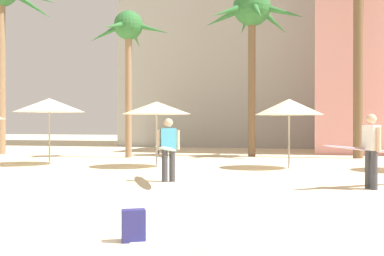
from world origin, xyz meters
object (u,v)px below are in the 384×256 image
object	(u,v)px
palm_tree_far_left	(128,36)
person_mid_right	(167,148)
beach_towel	(197,241)
cafe_umbrella_1	(289,107)
cafe_umbrella_3	(49,105)
cafe_umbrella_5	(157,108)
backpack	(133,226)
palm_tree_right	(1,7)
palm_tree_center	(252,17)
person_mid_center	(371,149)

from	to	relation	value
palm_tree_far_left	person_mid_right	xyz separation A→B (m)	(4.76, -8.92, -4.59)
beach_towel	person_mid_right	distance (m)	6.77
cafe_umbrella_1	person_mid_right	bearing A→B (deg)	-118.71
cafe_umbrella_3	cafe_umbrella_5	xyz separation A→B (m)	(4.23, 0.05, -0.14)
backpack	cafe_umbrella_5	bearing A→B (deg)	-9.57
cafe_umbrella_5	palm_tree_far_left	bearing A→B (deg)	122.97
backpack	person_mid_right	bearing A→B (deg)	-12.90
beach_towel	palm_tree_far_left	bearing A→B (deg)	115.44
backpack	cafe_umbrella_1	bearing A→B (deg)	-32.70
backpack	person_mid_right	distance (m)	6.74
cafe_umbrella_5	backpack	xyz separation A→B (m)	(3.48, -10.85, -1.89)
cafe_umbrella_5	palm_tree_right	bearing A→B (deg)	152.65
palm_tree_right	beach_towel	distance (m)	22.69
palm_tree_right	cafe_umbrella_5	xyz separation A→B (m)	(10.16, -5.26, -5.33)
palm_tree_center	cafe_umbrella_5	xyz separation A→B (m)	(-2.36, -6.73, -4.45)
beach_towel	person_mid_center	bearing A→B (deg)	67.54
cafe_umbrella_3	backpack	xyz separation A→B (m)	(7.70, -10.80, -2.03)
beach_towel	backpack	distance (m)	0.84
palm_tree_center	beach_towel	world-z (taller)	palm_tree_center
cafe_umbrella_5	person_mid_right	xyz separation A→B (m)	(1.81, -4.36, -1.18)
palm_tree_far_left	cafe_umbrella_1	bearing A→B (deg)	-27.37
beach_towel	person_mid_right	xyz separation A→B (m)	(-2.45, 6.25, 0.90)
palm_tree_right	person_mid_center	bearing A→B (deg)	-29.39
person_mid_center	cafe_umbrella_5	bearing A→B (deg)	-67.56
palm_tree_far_left	palm_tree_center	distance (m)	5.84
cafe_umbrella_3	person_mid_right	size ratio (longest dim) A/B	0.87
palm_tree_right	beach_towel	size ratio (longest dim) A/B	6.14
palm_tree_right	backpack	xyz separation A→B (m)	(13.64, -16.11, -7.22)
backpack	person_mid_right	size ratio (longest dim) A/B	0.14
cafe_umbrella_3	person_mid_center	bearing A→B (deg)	-21.12
palm_tree_far_left	palm_tree_right	xyz separation A→B (m)	(-7.21, 0.70, 1.92)
cafe_umbrella_1	cafe_umbrella_3	distance (m)	8.82
palm_tree_right	cafe_umbrella_5	size ratio (longest dim) A/B	3.80
palm_tree_center	person_mid_center	size ratio (longest dim) A/B	3.29
beach_towel	person_mid_right	size ratio (longest dim) A/B	0.50
palm_tree_right	backpack	bearing A→B (deg)	-49.74
palm_tree_far_left	cafe_umbrella_3	xyz separation A→B (m)	(-1.27, -4.60, -3.28)
palm_tree_far_left	palm_tree_right	bearing A→B (deg)	174.42
cafe_umbrella_3	cafe_umbrella_5	size ratio (longest dim) A/B	1.07
palm_tree_far_left	cafe_umbrella_3	bearing A→B (deg)	-105.47
cafe_umbrella_1	cafe_umbrella_3	world-z (taller)	cafe_umbrella_3
cafe_umbrella_3	backpack	world-z (taller)	cafe_umbrella_3
cafe_umbrella_5	backpack	size ratio (longest dim) A/B	5.81
cafe_umbrella_3	beach_towel	world-z (taller)	cafe_umbrella_3
palm_tree_far_left	palm_tree_center	xyz separation A→B (m)	(5.32, 2.18, 1.04)
cafe_umbrella_5	beach_towel	distance (m)	11.62
palm_tree_far_left	beach_towel	size ratio (longest dim) A/B	4.42
palm_tree_right	cafe_umbrella_1	bearing A→B (deg)	-17.33
palm_tree_far_left	cafe_umbrella_1	distance (m)	9.12
cafe_umbrella_1	palm_tree_far_left	bearing A→B (deg)	152.63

